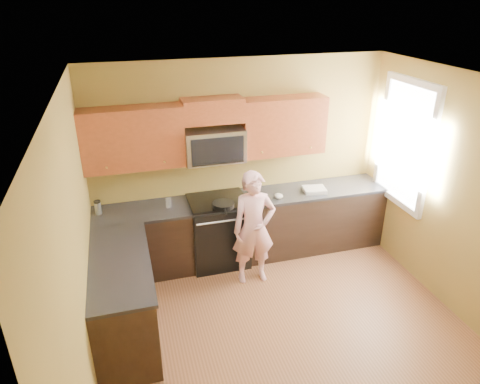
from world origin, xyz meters
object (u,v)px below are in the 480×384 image
object	(u,v)px
frying_pan	(224,207)
travel_mug	(99,214)
woman	(254,228)
butter_tub	(253,202)
stove	(218,231)
microwave	(214,161)

from	to	relation	value
frying_pan	travel_mug	xyz separation A→B (m)	(-1.52, 0.30, -0.03)
woman	butter_tub	world-z (taller)	woman
stove	frying_pan	xyz separation A→B (m)	(0.02, -0.23, 0.47)
microwave	frying_pan	distance (m)	0.62
woman	frying_pan	xyz separation A→B (m)	(-0.31, 0.29, 0.20)
microwave	frying_pan	xyz separation A→B (m)	(0.02, -0.36, -0.50)
stove	travel_mug	size ratio (longest dim) A/B	5.34
butter_tub	travel_mug	xyz separation A→B (m)	(-1.94, 0.22, 0.00)
microwave	butter_tub	distance (m)	0.74
stove	travel_mug	bearing A→B (deg)	177.33
butter_tub	stove	bearing A→B (deg)	160.92
stove	frying_pan	distance (m)	0.53
woman	butter_tub	xyz separation A→B (m)	(0.11, 0.37, 0.17)
woman	butter_tub	size ratio (longest dim) A/B	12.35
frying_pan	butter_tub	world-z (taller)	frying_pan
butter_tub	travel_mug	world-z (taller)	travel_mug
stove	frying_pan	bearing A→B (deg)	-84.32
stove	microwave	xyz separation A→B (m)	(0.00, 0.12, 0.97)
butter_tub	travel_mug	size ratio (longest dim) A/B	0.68
microwave	butter_tub	xyz separation A→B (m)	(0.44, -0.28, -0.53)
frying_pan	travel_mug	size ratio (longest dim) A/B	2.74
stove	microwave	size ratio (longest dim) A/B	1.25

